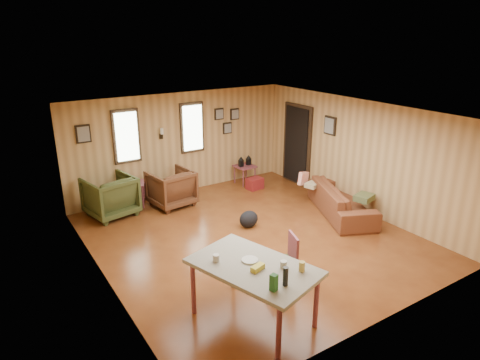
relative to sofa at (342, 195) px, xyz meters
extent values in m
cube|color=brown|center=(-2.26, 0.11, -0.43)|extent=(5.50, 6.00, 0.02)
cube|color=#997C5B|center=(-2.26, 0.11, 1.99)|extent=(5.50, 6.00, 0.02)
cube|color=tan|center=(-2.26, 3.12, 0.78)|extent=(5.50, 0.02, 2.40)
cube|color=tan|center=(-2.26, -2.90, 0.78)|extent=(5.50, 0.02, 2.40)
cube|color=tan|center=(-5.02, 0.11, 0.78)|extent=(0.02, 6.00, 2.40)
cube|color=tan|center=(0.50, 0.11, 0.78)|extent=(0.02, 6.00, 2.40)
cube|color=black|center=(-3.56, 3.08, 1.13)|extent=(0.60, 0.05, 1.20)
cube|color=#E0F2D1|center=(-3.56, 3.04, 1.13)|extent=(0.48, 0.04, 1.06)
cube|color=black|center=(-1.96, 3.08, 1.13)|extent=(0.60, 0.05, 1.20)
cube|color=#E0F2D1|center=(-1.96, 3.04, 1.13)|extent=(0.48, 0.04, 1.06)
cube|color=black|center=(-2.76, 3.06, 1.03)|extent=(0.07, 0.05, 0.12)
cylinder|color=silver|center=(-2.76, 3.00, 1.16)|extent=(0.07, 0.07, 0.14)
cube|color=black|center=(0.46, 2.06, 0.58)|extent=(0.06, 1.00, 2.05)
cube|color=black|center=(0.42, 2.06, 0.58)|extent=(0.04, 0.82, 1.90)
cube|color=black|center=(-1.21, 3.08, 1.38)|extent=(0.24, 0.04, 0.28)
cube|color=#9E998C|center=(-1.21, 3.05, 1.38)|extent=(0.19, 0.02, 0.22)
cube|color=black|center=(-0.76, 3.08, 1.33)|extent=(0.24, 0.04, 0.28)
cube|color=#9E998C|center=(-0.76, 3.05, 1.33)|extent=(0.19, 0.02, 0.22)
cube|color=black|center=(-0.98, 3.08, 1.00)|extent=(0.24, 0.04, 0.28)
cube|color=#9E998C|center=(-0.98, 3.05, 1.00)|extent=(0.19, 0.02, 0.22)
cube|color=black|center=(-4.46, 3.08, 1.30)|extent=(0.30, 0.04, 0.38)
cube|color=#9E998C|center=(-4.46, 3.05, 1.30)|extent=(0.24, 0.02, 0.31)
cube|color=black|center=(0.46, 0.96, 1.28)|extent=(0.04, 0.34, 0.42)
cube|color=#9E998C|center=(0.43, 0.96, 1.28)|extent=(0.02, 0.27, 0.34)
imported|color=brown|center=(0.00, 0.00, 0.00)|extent=(1.45, 2.20, 0.83)
imported|color=#532D18|center=(-2.86, 2.41, 0.03)|extent=(0.98, 0.93, 0.90)
imported|color=#39411D|center=(-4.17, 2.59, 0.06)|extent=(1.08, 1.04, 0.95)
cube|color=#8A3D49|center=(-3.59, 2.86, 0.11)|extent=(0.67, 0.65, 0.04)
cube|color=#8A3D49|center=(-3.59, 2.86, -0.25)|extent=(0.61, 0.58, 0.03)
cylinder|color=#8A3D49|center=(-3.87, 2.78, -0.16)|extent=(0.05, 0.05, 0.51)
cylinder|color=#8A3D49|center=(-3.47, 2.60, -0.16)|extent=(0.05, 0.05, 0.51)
cylinder|color=#8A3D49|center=(-3.71, 3.12, -0.16)|extent=(0.05, 0.05, 0.51)
cylinder|color=#8A3D49|center=(-3.31, 2.95, -0.16)|extent=(0.05, 0.05, 0.51)
cube|color=brown|center=(-3.69, 2.91, 0.19)|extent=(0.09, 0.06, 0.12)
cube|color=brown|center=(-3.50, 2.82, 0.18)|extent=(0.09, 0.05, 0.11)
cube|color=#8A3D49|center=(-0.69, 2.71, 0.05)|extent=(0.49, 0.49, 0.04)
cylinder|color=#8A3D49|center=(-0.86, 2.51, -0.19)|extent=(0.04, 0.04, 0.46)
cylinder|color=#8A3D49|center=(-0.49, 2.54, -0.19)|extent=(0.04, 0.04, 0.46)
cylinder|color=#8A3D49|center=(-0.89, 2.88, -0.19)|extent=(0.04, 0.04, 0.46)
cylinder|color=#8A3D49|center=(-0.52, 2.91, -0.19)|extent=(0.04, 0.04, 0.46)
cube|color=black|center=(-0.81, 2.70, 0.15)|extent=(0.11, 0.11, 0.17)
cone|color=black|center=(-0.81, 2.70, 0.28)|extent=(0.15, 0.15, 0.09)
cube|color=black|center=(-0.57, 2.72, 0.15)|extent=(0.11, 0.11, 0.17)
cone|color=black|center=(-0.57, 2.72, 0.28)|extent=(0.15, 0.15, 0.09)
cube|color=maroon|center=(-0.70, 2.25, -0.28)|extent=(0.42, 0.32, 0.28)
ellipsoid|color=black|center=(-2.04, 0.53, -0.25)|extent=(0.42, 0.32, 0.34)
cube|color=#515A32|center=(0.17, -0.45, 0.07)|extent=(0.47, 0.41, 0.13)
cube|color=red|center=(-0.26, 0.96, 0.15)|extent=(0.36, 0.18, 0.35)
cube|color=tan|center=(-0.17, 0.73, 0.05)|extent=(0.39, 0.34, 0.10)
cube|color=gray|center=(-3.61, -1.92, 0.40)|extent=(1.43, 1.88, 0.06)
cylinder|color=#8A3D49|center=(-3.81, -2.73, -0.02)|extent=(0.08, 0.08, 0.80)
cylinder|color=#8A3D49|center=(-3.00, -2.49, -0.02)|extent=(0.08, 0.08, 0.80)
cylinder|color=#8A3D49|center=(-4.22, -1.35, -0.02)|extent=(0.08, 0.08, 0.80)
cylinder|color=#8A3D49|center=(-3.42, -1.11, -0.02)|extent=(0.08, 0.08, 0.80)
cylinder|color=#A5A49C|center=(-3.33, -2.18, 0.48)|extent=(0.11, 0.11, 0.10)
cylinder|color=#A5A49C|center=(-3.97, -1.57, 0.48)|extent=(0.11, 0.11, 0.10)
cube|color=#1D5120|center=(-3.74, -2.51, 0.54)|extent=(0.10, 0.10, 0.21)
cylinder|color=black|center=(-3.55, -2.50, 0.55)|extent=(0.08, 0.08, 0.24)
cylinder|color=#AC9844|center=(-3.18, -2.37, 0.50)|extent=(0.10, 0.10, 0.13)
cylinder|color=#A5A49C|center=(-3.59, -1.80, 0.44)|extent=(0.28, 0.28, 0.02)
cube|color=gold|center=(-3.64, -2.04, 0.46)|extent=(0.22, 0.14, 0.07)
cube|color=#39411D|center=(-2.77, -1.49, 0.00)|extent=(0.49, 0.49, 0.05)
cube|color=#8A3D49|center=(-2.62, -1.54, 0.23)|extent=(0.15, 0.36, 0.42)
cylinder|color=#8A3D49|center=(-2.97, -1.58, -0.22)|extent=(0.04, 0.04, 0.40)
cylinder|color=#8A3D49|center=(-2.68, -1.68, -0.22)|extent=(0.04, 0.04, 0.40)
cylinder|color=#8A3D49|center=(-2.87, -1.29, -0.22)|extent=(0.04, 0.04, 0.40)
cylinder|color=#8A3D49|center=(-2.58, -1.39, -0.22)|extent=(0.04, 0.04, 0.40)
camera|label=1|loc=(-6.42, -5.93, 3.35)|focal=32.00mm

